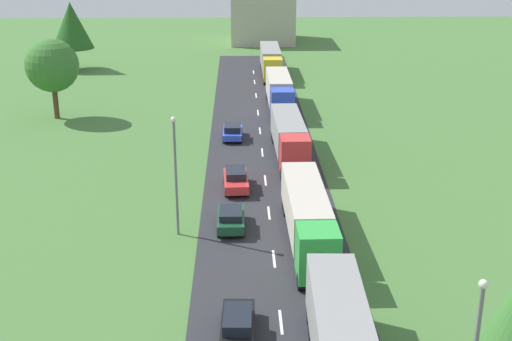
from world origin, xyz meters
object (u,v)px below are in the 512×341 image
object	(u,v)px
car_fourth	(236,179)
distant_building	(262,16)
truck_fifth	(271,60)
lamppost_second	(176,170)
truck_third	(289,136)
tree_oak	(52,66)
tree_maple	(72,25)
truck_second	(308,216)
truck_fourth	(279,91)
car_second	(238,324)
car_fifth	(233,131)
car_third	(231,218)

from	to	relation	value
car_fourth	distant_building	distance (m)	71.88
truck_fifth	car_fourth	bearing A→B (deg)	-96.31
truck_fifth	lamppost_second	size ratio (longest dim) A/B	1.58
truck_third	tree_oak	size ratio (longest dim) A/B	1.46
lamppost_second	tree_maple	xyz separation A→B (m)	(-19.17, 55.99, 1.60)
truck_fifth	tree_oak	distance (m)	32.47
truck_second	truck_fourth	world-z (taller)	truck_fourth
car_fourth	tree_oak	bearing A→B (deg)	131.88
car_second	car_fifth	distance (m)	34.43
lamppost_second	distant_building	world-z (taller)	distant_building
truck_fourth	distant_building	xyz separation A→B (m)	(-0.33, 46.82, 2.19)
car_third	distant_building	xyz separation A→B (m)	(4.89, 79.19, 3.51)
car_fourth	lamppost_second	bearing A→B (deg)	-115.63
car_fourth	car_third	bearing A→B (deg)	-92.51
truck_second	lamppost_second	distance (m)	9.26
tree_oak	car_fourth	bearing A→B (deg)	-48.12
car_fifth	tree_oak	bearing A→B (deg)	156.62
tree_oak	distant_building	xyz separation A→B (m)	(24.01, 49.96, -1.42)
car_third	tree_oak	size ratio (longest dim) A/B	0.48
car_second	distant_building	distance (m)	92.82
truck_second	car_third	bearing A→B (deg)	153.68
car_second	car_fifth	size ratio (longest dim) A/B	1.14
car_second	tree_oak	size ratio (longest dim) A/B	0.54
truck_second	lamppost_second	xyz separation A→B (m)	(-8.71, 1.80, 2.58)
truck_fifth	car_fifth	size ratio (longest dim) A/B	3.24
car_fifth	tree_maple	world-z (taller)	tree_maple
car_third	car_fourth	distance (m)	7.55
car_second	tree_maple	distance (m)	72.76
car_second	truck_third	bearing A→B (deg)	80.73
truck_second	car_third	distance (m)	5.80
car_fifth	truck_second	bearing A→B (deg)	-77.80
car_third	truck_fourth	bearing A→B (deg)	80.84
car_fourth	lamppost_second	size ratio (longest dim) A/B	0.54
truck_third	lamppost_second	distance (m)	18.33
tree_oak	tree_maple	bearing A→B (deg)	98.06
truck_second	tree_maple	world-z (taller)	tree_maple
truck_fourth	tree_oak	xyz separation A→B (m)	(-24.34, -3.14, 3.61)
car_third	distant_building	bearing A→B (deg)	86.47
car_fourth	car_fifth	distance (m)	13.43
truck_second	truck_fifth	bearing A→B (deg)	89.99
truck_fifth	tree_maple	world-z (taller)	tree_maple
truck_third	car_fourth	bearing A→B (deg)	-122.08
truck_third	tree_oak	bearing A→B (deg)	149.91
truck_fourth	car_fifth	bearing A→B (deg)	-114.61
truck_fourth	car_second	xyz separation A→B (m)	(-4.77, -45.83, -1.31)
car_fourth	truck_fifth	bearing A→B (deg)	83.69
truck_fourth	car_second	bearing A→B (deg)	-95.95
tree_maple	distant_building	bearing A→B (deg)	40.81
truck_fifth	tree_oak	size ratio (longest dim) A/B	1.53
truck_third	car_fourth	distance (m)	9.10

